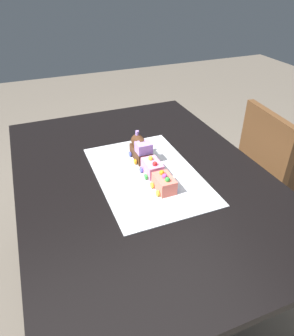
% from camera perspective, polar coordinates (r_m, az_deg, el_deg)
% --- Properties ---
extents(ground_plane, '(8.00, 8.00, 0.00)m').
position_cam_1_polar(ground_plane, '(1.83, -0.76, -20.59)').
color(ground_plane, '#6B6054').
extents(dining_table, '(1.40, 1.00, 0.74)m').
position_cam_1_polar(dining_table, '(1.37, -0.95, -4.74)').
color(dining_table, black).
rests_on(dining_table, ground).
extents(chair, '(0.44, 0.44, 0.86)m').
position_cam_1_polar(chair, '(1.91, 22.24, -1.21)').
color(chair, brown).
rests_on(chair, ground).
extents(cake_board, '(0.60, 0.40, 0.00)m').
position_cam_1_polar(cake_board, '(1.30, 0.00, -1.18)').
color(cake_board, silver).
rests_on(cake_board, dining_table).
extents(cake_locomotive, '(0.14, 0.08, 0.12)m').
position_cam_1_polar(cake_locomotive, '(1.38, -1.09, 3.42)').
color(cake_locomotive, '#472816').
rests_on(cake_locomotive, cake_board).
extents(cake_car_caboose_bubblegum, '(0.10, 0.08, 0.07)m').
position_cam_1_polar(cake_car_caboose_bubblegum, '(1.29, 0.97, 0.07)').
color(cake_car_caboose_bubblegum, pink).
rests_on(cake_car_caboose_bubblegum, cake_board).
extents(cake_car_gondola_coral, '(0.10, 0.08, 0.07)m').
position_cam_1_polar(cake_car_gondola_coral, '(1.20, 3.16, -2.76)').
color(cake_car_gondola_coral, '#F27260').
rests_on(cake_car_gondola_coral, cake_board).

